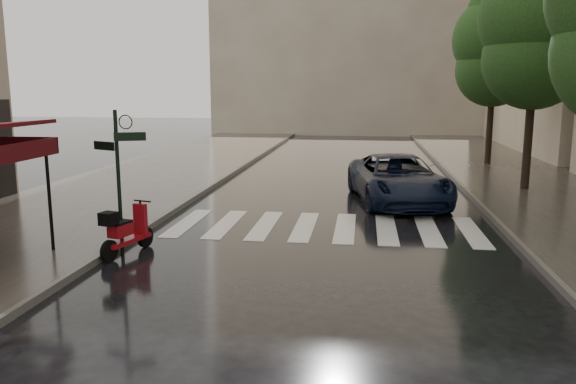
# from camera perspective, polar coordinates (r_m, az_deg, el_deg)

# --- Properties ---
(ground) EXTENTS (120.00, 120.00, 0.00)m
(ground) POSITION_cam_1_polar(r_m,az_deg,el_deg) (9.68, -17.15, -11.41)
(ground) COLOR black
(ground) RESTS_ON ground
(sidewalk_near) EXTENTS (6.00, 60.00, 0.12)m
(sidewalk_near) POSITION_cam_1_polar(r_m,az_deg,el_deg) (22.08, -14.83, 1.04)
(sidewalk_near) COLOR #38332D
(sidewalk_near) RESTS_ON ground
(sidewalk_far) EXTENTS (5.50, 60.00, 0.12)m
(sidewalk_far) POSITION_cam_1_polar(r_m,az_deg,el_deg) (21.37, 24.80, 0.12)
(sidewalk_far) COLOR #38332D
(sidewalk_far) RESTS_ON ground
(curb_near) EXTENTS (0.12, 60.00, 0.16)m
(curb_near) POSITION_cam_1_polar(r_m,az_deg,el_deg) (21.10, -7.16, 0.93)
(curb_near) COLOR #595651
(curb_near) RESTS_ON ground
(curb_far) EXTENTS (0.12, 60.00, 0.16)m
(curb_far) POSITION_cam_1_polar(r_m,az_deg,el_deg) (20.71, 17.39, 0.35)
(curb_far) COLOR #595651
(curb_far) RESTS_ON ground
(crosswalk) EXTENTS (7.85, 3.20, 0.01)m
(crosswalk) POSITION_cam_1_polar(r_m,az_deg,el_deg) (14.58, 3.76, -3.56)
(crosswalk) COLOR silver
(crosswalk) RESTS_ON ground
(signpost) EXTENTS (1.17, 0.29, 3.10)m
(signpost) POSITION_cam_1_polar(r_m,az_deg,el_deg) (12.35, -16.85, 2.11)
(signpost) COLOR black
(signpost) RESTS_ON ground
(backdrop_building) EXTENTS (22.00, 6.00, 20.00)m
(backdrop_building) POSITION_cam_1_polar(r_m,az_deg,el_deg) (46.58, 6.83, 18.33)
(backdrop_building) COLOR tan
(backdrop_building) RESTS_ON ground
(tree_mid) EXTENTS (3.80, 3.80, 8.34)m
(tree_mid) POSITION_cam_1_polar(r_m,az_deg,el_deg) (20.98, 23.96, 15.21)
(tree_mid) COLOR black
(tree_mid) RESTS_ON sidewalk_far
(tree_far) EXTENTS (3.80, 3.80, 8.16)m
(tree_far) POSITION_cam_1_polar(r_m,az_deg,el_deg) (27.80, 20.28, 13.78)
(tree_far) COLOR black
(tree_far) RESTS_ON sidewalk_far
(scooter) EXTENTS (0.70, 1.62, 1.09)m
(scooter) POSITION_cam_1_polar(r_m,az_deg,el_deg) (12.53, -16.17, -3.93)
(scooter) COLOR black
(scooter) RESTS_ON ground
(parked_car) EXTENTS (3.39, 5.73, 1.49)m
(parked_car) POSITION_cam_1_polar(r_m,az_deg,el_deg) (17.92, 11.09, 1.31)
(parked_car) COLOR black
(parked_car) RESTS_ON ground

